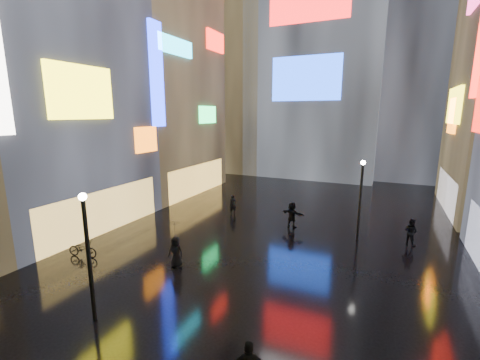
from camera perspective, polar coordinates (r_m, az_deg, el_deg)
The scene contains 14 objects.
ground at distance 23.51m, azimuth 8.19°, elevation -8.35°, with size 140.00×140.00×0.00m, color black.
building_left_mid at distance 27.08m, azimuth -32.24°, elevation 18.40°, with size 10.28×12.70×24.00m.
building_left_far at distance 35.17m, azimuth -15.00°, elevation 16.17°, with size 10.28×12.00×22.00m.
tower_main at distance 47.92m, azimuth 14.28°, elevation 27.12°, with size 16.00×14.20×42.00m.
tower_flank_right at distance 48.20m, azimuth 29.68°, elevation 21.01°, with size 12.00×12.00×34.00m, color black.
tower_flank_left at distance 47.93m, azimuth -0.39°, elevation 17.69°, with size 10.00×10.00×26.00m, color black.
lamp_near at distance 13.67m, azimuth -25.39°, elevation -11.29°, with size 0.30×0.30×5.20m.
lamp_far at distance 21.64m, azimuth 20.64°, elevation -2.62°, with size 0.30×0.30×5.20m.
pedestrian_4 at distance 17.74m, azimuth -11.34°, elevation -12.44°, with size 0.81×0.53×1.67m, color black.
pedestrian_5 at distance 23.34m, azimuth 9.22°, elevation -6.13°, with size 1.72×0.55×1.86m, color black.
pedestrian_6 at distance 26.08m, azimuth -1.25°, elevation -4.39°, with size 0.57×0.38×1.57m, color black.
pedestrian_7 at distance 22.75m, azimuth 28.08°, elevation -8.13°, with size 0.81×0.63×1.67m, color black.
umbrella_2 at distance 17.25m, azimuth -11.52°, elevation -8.52°, with size 0.99×1.01×0.91m, color black.
bicycle at distance 20.69m, azimuth -26.18°, elevation -10.93°, with size 0.63×1.82×0.95m, color black.
Camera 1 is at (6.04, -1.26, 8.02)m, focal length 24.00 mm.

